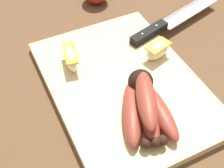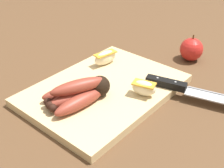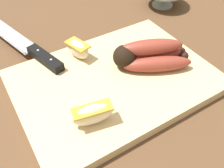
% 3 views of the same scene
% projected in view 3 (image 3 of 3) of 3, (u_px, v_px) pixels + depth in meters
% --- Properties ---
extents(ground_plane, '(6.00, 6.00, 0.00)m').
position_uv_depth(ground_plane, '(118.00, 76.00, 0.52)').
color(ground_plane, brown).
extents(cutting_board, '(0.38, 0.28, 0.02)m').
position_uv_depth(cutting_board, '(114.00, 80.00, 0.50)').
color(cutting_board, '#DBBC84').
rests_on(cutting_board, ground_plane).
extents(banana_bunch, '(0.16, 0.12, 0.06)m').
position_uv_depth(banana_bunch, '(149.00, 55.00, 0.50)').
color(banana_bunch, black).
rests_on(banana_bunch, cutting_board).
extents(chefs_knife, '(0.10, 0.28, 0.02)m').
position_uv_depth(chefs_knife, '(32.00, 50.00, 0.54)').
color(chefs_knife, silver).
rests_on(chefs_knife, cutting_board).
extents(apple_wedge_near, '(0.04, 0.06, 0.04)m').
position_uv_depth(apple_wedge_near, '(78.00, 49.00, 0.52)').
color(apple_wedge_near, beige).
rests_on(apple_wedge_near, cutting_board).
extents(apple_wedge_middle, '(0.07, 0.04, 0.04)m').
position_uv_depth(apple_wedge_middle, '(93.00, 114.00, 0.40)').
color(apple_wedge_middle, beige).
rests_on(apple_wedge_middle, cutting_board).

